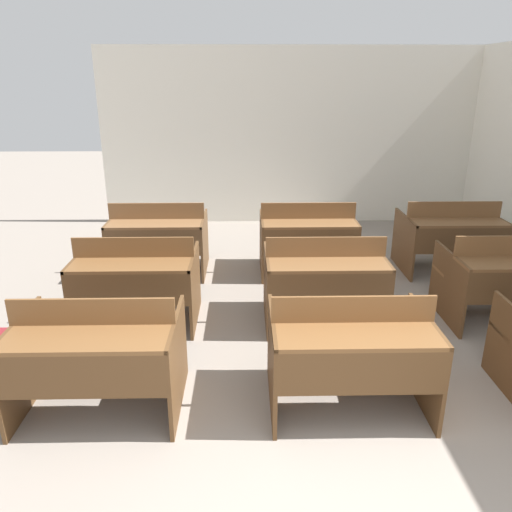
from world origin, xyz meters
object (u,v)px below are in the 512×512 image
(bench_front_center, at_px, (350,350))
(bench_third_right, at_px, (450,235))
(bench_third_left, at_px, (158,237))
(schoolbag, at_px, (4,359))
(bench_third_center, at_px, (307,237))
(wastepaper_bin, at_px, (483,238))
(bench_second_right, at_px, (507,277))
(bench_second_left, at_px, (136,279))
(bench_front_left, at_px, (97,353))
(bench_second_center, at_px, (324,279))

(bench_front_center, bearing_deg, bench_third_right, 56.65)
(bench_third_left, relative_size, schoolbag, 2.79)
(bench_third_center, distance_m, schoolbag, 3.49)
(bench_third_center, bearing_deg, bench_front_center, -90.21)
(bench_third_center, height_order, wastepaper_bin, bench_third_center)
(bench_third_left, height_order, schoolbag, bench_third_left)
(bench_second_right, bearing_deg, schoolbag, -167.81)
(bench_second_left, height_order, bench_third_right, same)
(bench_front_center, height_order, bench_second_right, same)
(bench_front_left, relative_size, schoolbag, 2.79)
(bench_front_center, distance_m, bench_second_left, 2.22)
(bench_third_right, bearing_deg, bench_third_center, -179.32)
(bench_second_left, distance_m, bench_third_left, 1.32)
(bench_front_left, xyz_separation_m, schoolbag, (-0.85, 0.36, -0.26))
(bench_second_left, relative_size, bench_third_right, 1.00)
(bench_front_center, distance_m, bench_third_left, 3.20)
(bench_front_center, bearing_deg, bench_third_left, 123.71)
(bench_second_left, relative_size, wastepaper_bin, 3.43)
(bench_front_left, xyz_separation_m, wastepaper_bin, (4.32, 3.44, -0.29))
(wastepaper_bin, bearing_deg, bench_third_left, -169.87)
(bench_second_left, distance_m, bench_third_right, 3.76)
(schoolbag, bearing_deg, bench_second_right, 12.19)
(schoolbag, bearing_deg, bench_third_right, 27.71)
(bench_third_left, distance_m, schoolbag, 2.46)
(bench_second_left, xyz_separation_m, bench_third_left, (-0.01, 1.32, 0.00))
(bench_third_left, distance_m, wastepaper_bin, 4.41)
(bench_second_center, relative_size, schoolbag, 2.79)
(bench_second_right, relative_size, wastepaper_bin, 3.43)
(bench_second_left, bearing_deg, bench_front_center, -37.11)
(bench_third_right, xyz_separation_m, schoolbag, (-4.37, -2.30, -0.26))
(bench_front_left, relative_size, bench_front_center, 1.00)
(bench_third_center, bearing_deg, bench_front_left, -123.95)
(bench_front_center, relative_size, bench_third_right, 1.00)
(bench_second_right, xyz_separation_m, wastepaper_bin, (0.77, 2.12, -0.29))
(wastepaper_bin, bearing_deg, bench_front_left, -141.48)
(bench_second_right, bearing_deg, bench_third_center, 143.15)
(bench_second_right, bearing_deg, bench_second_center, -179.96)
(bench_third_left, relative_size, bench_third_right, 1.00)
(bench_front_center, relative_size, bench_second_right, 1.00)
(bench_second_right, relative_size, bench_third_right, 1.00)
(bench_second_left, relative_size, bench_third_left, 1.00)
(schoolbag, bearing_deg, bench_third_center, 40.86)
(bench_front_center, bearing_deg, bench_second_center, 89.36)
(bench_front_center, xyz_separation_m, wastepaper_bin, (2.55, 3.44, -0.29))
(bench_front_left, distance_m, bench_second_right, 3.78)
(schoolbag, bearing_deg, bench_second_center, 19.80)
(bench_front_left, height_order, schoolbag, bench_front_left)
(bench_second_center, distance_m, bench_third_right, 2.20)
(bench_front_left, xyz_separation_m, bench_second_center, (1.78, 1.31, 0.00))
(bench_second_center, xyz_separation_m, bench_third_center, (-0.00, 1.33, 0.00))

